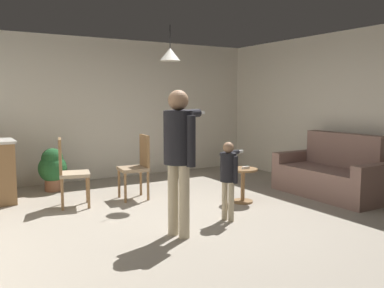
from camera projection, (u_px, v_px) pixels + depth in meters
ground at (190, 218)px, 5.41m from camera, size 7.68×7.68×0.00m
wall_back at (106, 109)px, 7.98m from camera, size 6.40×0.10×2.70m
wall_right at (353, 111)px, 6.89m from camera, size 0.10×6.40×2.70m
couch_floral at (332, 175)px, 6.61m from camera, size 0.86×1.81×1.00m
side_table_by_couch at (243, 181)px, 6.17m from camera, size 0.44×0.44×0.52m
person_adult at (179, 147)px, 4.59m from camera, size 0.74×0.63×1.66m
person_child at (229, 172)px, 5.23m from camera, size 0.50×0.39×1.02m
dining_chair_by_counter at (138, 164)px, 6.40m from camera, size 0.46×0.46×1.00m
dining_chair_near_wall at (69, 170)px, 5.91m from camera, size 0.51×0.51×1.00m
potted_plant_corner at (53, 167)px, 6.93m from camera, size 0.48×0.48×0.73m
spare_remote_on_table at (246, 168)px, 6.13m from camera, size 0.13×0.04×0.04m
ceiling_light_pendant at (170, 54)px, 6.41m from camera, size 0.32×0.32×0.55m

